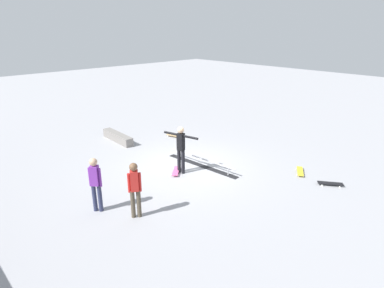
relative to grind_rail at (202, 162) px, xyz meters
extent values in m
plane|color=#9E9EA3|center=(0.33, 0.52, -0.14)|extent=(60.00, 60.00, 0.00)
cube|color=black|center=(0.00, 0.00, -0.13)|extent=(3.20, 0.51, 0.01)
cylinder|color=#B7B7BC|center=(-1.21, -0.10, 0.01)|extent=(0.04, 0.04, 0.30)
cylinder|color=#B7B7BC|center=(1.21, 0.10, 0.01)|extent=(0.04, 0.04, 0.30)
cylinder|color=#B7B7BC|center=(0.00, 0.00, 0.16)|extent=(3.03, 0.30, 0.05)
cube|color=gray|center=(4.59, 0.78, 0.05)|extent=(2.13, 0.45, 0.37)
cylinder|color=black|center=(0.18, 0.97, 0.29)|extent=(0.15, 0.15, 0.86)
cylinder|color=black|center=(0.01, 0.92, 0.29)|extent=(0.15, 0.15, 0.86)
cube|color=black|center=(0.09, 0.94, 1.03)|extent=(0.27, 0.25, 0.61)
sphere|color=tan|center=(0.09, 0.94, 1.46)|extent=(0.23, 0.23, 0.23)
cylinder|color=black|center=(0.48, 1.04, 1.26)|extent=(0.58, 0.22, 0.08)
cylinder|color=black|center=(-0.29, 0.85, 1.26)|extent=(0.58, 0.22, 0.08)
cube|color=#E05993|center=(0.21, 1.09, -0.06)|extent=(0.68, 0.73, 0.02)
cylinder|color=white|center=(0.48, 0.96, -0.11)|extent=(0.06, 0.06, 0.05)
cylinder|color=white|center=(0.30, 0.81, -0.11)|extent=(0.06, 0.06, 0.05)
cylinder|color=white|center=(0.11, 1.37, -0.11)|extent=(0.06, 0.06, 0.05)
cylinder|color=white|center=(-0.06, 1.21, -0.11)|extent=(0.06, 0.06, 0.05)
cylinder|color=brown|center=(-1.13, 3.79, 0.27)|extent=(0.16, 0.16, 0.81)
cylinder|color=brown|center=(-1.22, 3.65, 0.27)|extent=(0.16, 0.16, 0.81)
cube|color=red|center=(-1.17, 3.72, 0.96)|extent=(0.27, 0.28, 0.57)
sphere|color=brown|center=(-1.17, 3.72, 1.35)|extent=(0.22, 0.22, 0.22)
cylinder|color=red|center=(-1.09, 3.84, 0.91)|extent=(0.10, 0.10, 0.54)
cylinder|color=red|center=(-1.25, 3.60, 0.91)|extent=(0.10, 0.10, 0.54)
cylinder|color=#2D3351|center=(-0.23, 4.27, 0.27)|extent=(0.17, 0.17, 0.81)
cylinder|color=#2D3351|center=(-0.10, 4.37, 0.27)|extent=(0.17, 0.17, 0.81)
cube|color=purple|center=(-0.17, 4.32, 0.96)|extent=(0.28, 0.28, 0.57)
sphere|color=tan|center=(-0.17, 4.32, 1.36)|extent=(0.22, 0.22, 0.22)
cylinder|color=purple|center=(-0.28, 4.23, 0.91)|extent=(0.10, 0.10, 0.54)
cylinder|color=purple|center=(-0.06, 4.41, 0.91)|extent=(0.10, 0.10, 0.54)
cube|color=black|center=(-4.02, -1.93, -0.06)|extent=(0.77, 0.62, 0.02)
cylinder|color=white|center=(-3.87, -1.68, -0.11)|extent=(0.06, 0.06, 0.05)
cylinder|color=white|center=(-3.73, -1.87, -0.11)|extent=(0.06, 0.06, 0.05)
cylinder|color=white|center=(-4.31, -2.00, -0.11)|extent=(0.06, 0.06, 0.05)
cylinder|color=white|center=(-4.18, -2.18, -0.11)|extent=(0.06, 0.06, 0.05)
cube|color=yellow|center=(-2.86, -2.09, -0.06)|extent=(0.59, 0.79, 0.02)
cylinder|color=white|center=(-3.10, -1.91, -0.11)|extent=(0.05, 0.06, 0.05)
cylinder|color=white|center=(-2.91, -1.79, -0.11)|extent=(0.05, 0.06, 0.05)
cylinder|color=white|center=(-2.82, -2.38, -0.11)|extent=(0.05, 0.06, 0.05)
cylinder|color=white|center=(-2.62, -2.26, -0.11)|extent=(0.05, 0.06, 0.05)
cube|color=tan|center=(3.24, -1.42, -0.06)|extent=(0.82, 0.40, 0.02)
cylinder|color=white|center=(3.47, -1.24, -0.11)|extent=(0.06, 0.04, 0.05)
cylinder|color=white|center=(3.53, -1.46, -0.11)|extent=(0.06, 0.04, 0.05)
cylinder|color=white|center=(2.95, -1.38, -0.11)|extent=(0.06, 0.04, 0.05)
cylinder|color=white|center=(3.01, -1.61, -0.11)|extent=(0.06, 0.04, 0.05)
camera|label=1|loc=(-7.71, 7.87, 4.77)|focal=30.07mm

